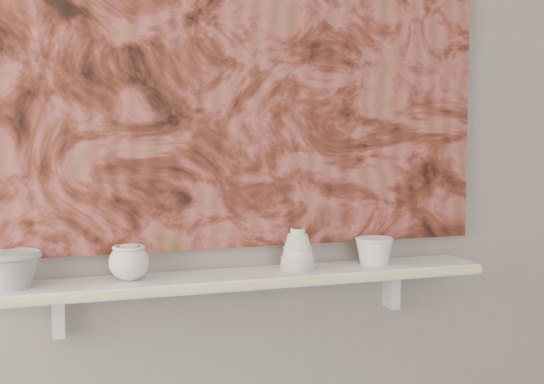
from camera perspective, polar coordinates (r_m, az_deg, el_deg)
name	(u,v)px	position (r m, az deg, el deg)	size (l,w,h in m)	color
wall_back	(234,120)	(2.14, -2.91, 5.45)	(3.60, 3.60, 0.00)	gray
shelf	(244,278)	(2.09, -2.13, -6.52)	(1.40, 0.18, 0.03)	silver
shelf_stripe	(254,285)	(2.00, -1.34, -7.01)	(1.40, 0.01, 0.02)	beige
bracket_left	(58,314)	(2.08, -15.81, -8.84)	(0.03, 0.06, 0.12)	silver
bracket_right	(391,288)	(2.35, 8.98, -7.19)	(0.03, 0.06, 0.12)	silver
painting	(235,51)	(2.14, -2.83, 10.55)	(1.50, 0.03, 1.10)	maroon
house_motif	(381,160)	(2.29, 8.18, 2.40)	(0.09, 0.00, 0.08)	black
bowl_grey	(9,269)	(1.99, -19.21, -5.52)	(0.16, 0.16, 0.10)	gray
cup_cream	(129,262)	(2.01, -10.73, -5.23)	(0.10, 0.10, 0.10)	silver
bell_vessel	(298,249)	(2.13, 1.94, -4.31)	(0.11, 0.11, 0.12)	silver
bowl_white	(374,251)	(2.23, 7.70, -4.41)	(0.11, 0.11, 0.08)	white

